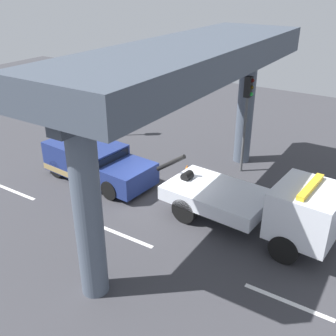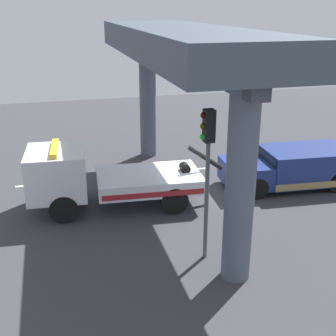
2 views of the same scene
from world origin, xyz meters
name	(u,v)px [view 1 (image 1 of 2)]	position (x,y,z in m)	size (l,w,h in m)	color
ground_plane	(166,202)	(0.00, 0.00, -0.05)	(60.00, 40.00, 0.10)	#38383D
lane_stripe_west	(14,191)	(-6.00, -2.87, 0.00)	(2.60, 0.16, 0.01)	silver
lane_stripe_mid	(123,235)	(0.00, -2.87, 0.00)	(2.60, 0.16, 0.01)	silver
lane_stripe_east	(288,302)	(6.00, -2.87, 0.00)	(2.60, 0.16, 0.01)	silver
tow_truck_white	(266,205)	(4.18, -0.06, 1.20)	(7.32, 2.83, 2.46)	silver
towed_van_green	(95,163)	(-3.83, 0.01, 0.78)	(5.34, 2.55, 1.58)	navy
overpass_structure	(191,70)	(1.02, 0.00, 5.49)	(3.60, 12.88, 6.41)	#4C5666
traffic_light_near	(102,87)	(-6.98, 4.29, 2.90)	(0.39, 0.32, 3.96)	#515456
traffic_light_far	(247,104)	(1.52, 4.29, 3.28)	(0.39, 0.32, 4.52)	#515456
traffic_cone_orange	(187,172)	(-0.33, 2.28, 0.31)	(0.54, 0.54, 0.65)	orange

